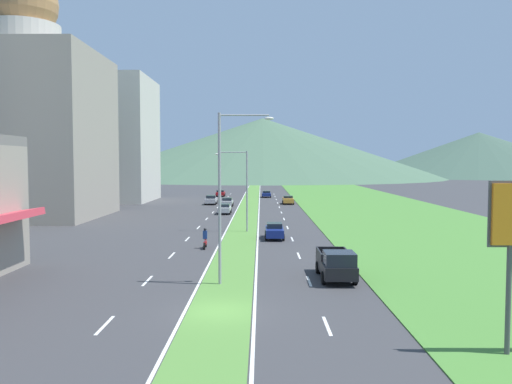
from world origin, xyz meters
TOP-DOWN VIEW (x-y plane):
  - ground_plane at (0.00, 0.00)m, footprint 600.00×600.00m
  - grass_median at (0.00, 60.00)m, footprint 3.20×240.00m
  - grass_verge_right at (20.60, 60.00)m, footprint 24.00×240.00m
  - lane_dash_left_2 at (-5.10, -2.12)m, footprint 0.16×2.80m
  - lane_dash_left_3 at (-5.10, 6.82)m, footprint 0.16×2.80m
  - lane_dash_left_4 at (-5.10, 15.76)m, footprint 0.16×2.80m
  - lane_dash_left_5 at (-5.10, 24.70)m, footprint 0.16×2.80m
  - lane_dash_left_6 at (-5.10, 33.64)m, footprint 0.16×2.80m
  - lane_dash_left_7 at (-5.10, 42.58)m, footprint 0.16×2.80m
  - lane_dash_left_8 at (-5.10, 51.52)m, footprint 0.16×2.80m
  - lane_dash_left_9 at (-5.10, 60.46)m, footprint 0.16×2.80m
  - lane_dash_left_10 at (-5.10, 69.40)m, footprint 0.16×2.80m
  - lane_dash_left_11 at (-5.10, 78.34)m, footprint 0.16×2.80m
  - lane_dash_left_12 at (-5.10, 87.28)m, footprint 0.16×2.80m
  - lane_dash_left_13 at (-5.10, 96.22)m, footprint 0.16×2.80m
  - lane_dash_right_2 at (5.10, -2.12)m, footprint 0.16×2.80m
  - lane_dash_right_3 at (5.10, 6.82)m, footprint 0.16×2.80m
  - lane_dash_right_4 at (5.10, 15.76)m, footprint 0.16×2.80m
  - lane_dash_right_5 at (5.10, 24.70)m, footprint 0.16×2.80m
  - lane_dash_right_6 at (5.10, 33.64)m, footprint 0.16×2.80m
  - lane_dash_right_7 at (5.10, 42.58)m, footprint 0.16×2.80m
  - lane_dash_right_8 at (5.10, 51.52)m, footprint 0.16×2.80m
  - lane_dash_right_9 at (5.10, 60.46)m, footprint 0.16×2.80m
  - lane_dash_right_10 at (5.10, 69.40)m, footprint 0.16×2.80m
  - lane_dash_right_11 at (5.10, 78.34)m, footprint 0.16×2.80m
  - lane_dash_right_12 at (5.10, 87.28)m, footprint 0.16×2.80m
  - lane_dash_right_13 at (5.10, 96.22)m, footprint 0.16×2.80m
  - edge_line_median_left at (-1.75, 60.00)m, footprint 0.16×240.00m
  - edge_line_median_right at (1.75, 60.00)m, footprint 0.16×240.00m
  - domed_building at (-29.46, 44.54)m, footprint 19.39×19.39m
  - midrise_colored at (-28.00, 74.68)m, footprint 17.88×17.88m
  - hill_far_left at (-107.23, 230.38)m, footprint 167.81×167.81m
  - hill_far_center at (2.82, 224.60)m, footprint 168.80×168.80m
  - hill_far_right at (115.84, 248.17)m, footprint 127.22×127.22m
  - street_lamp_near at (-0.09, 5.82)m, footprint 3.36×0.29m
  - street_lamp_mid at (0.14, 29.93)m, footprint 3.53×0.51m
  - car_0 at (-6.81, 87.89)m, footprint 1.94×4.18m
  - car_1 at (3.38, 25.02)m, footprint 1.86×4.34m
  - car_2 at (-3.22, 49.51)m, footprint 1.88×4.33m
  - car_3 at (6.90, 67.14)m, footprint 1.98×4.70m
  - car_4 at (3.21, 84.88)m, footprint 1.96×4.20m
  - car_5 at (-6.78, 66.25)m, footprint 1.97×4.58m
  - car_6 at (-3.64, 62.05)m, footprint 1.94×4.18m
  - pickup_truck_0 at (6.87, 7.27)m, footprint 2.18×5.40m
  - motorcycle_rider at (-2.78, 19.21)m, footprint 0.36×2.00m

SIDE VIEW (x-z plane):
  - ground_plane at x=0.00m, z-range 0.00..0.00m
  - lane_dash_left_2 at x=-5.10m, z-range 0.00..0.01m
  - lane_dash_left_3 at x=-5.10m, z-range 0.00..0.01m
  - lane_dash_left_4 at x=-5.10m, z-range 0.00..0.01m
  - lane_dash_left_5 at x=-5.10m, z-range 0.00..0.01m
  - lane_dash_left_6 at x=-5.10m, z-range 0.00..0.01m
  - lane_dash_left_7 at x=-5.10m, z-range 0.00..0.01m
  - lane_dash_left_8 at x=-5.10m, z-range 0.00..0.01m
  - lane_dash_left_9 at x=-5.10m, z-range 0.00..0.01m
  - lane_dash_left_10 at x=-5.10m, z-range 0.00..0.01m
  - lane_dash_left_11 at x=-5.10m, z-range 0.00..0.01m
  - lane_dash_left_12 at x=-5.10m, z-range 0.00..0.01m
  - lane_dash_left_13 at x=-5.10m, z-range 0.00..0.01m
  - lane_dash_right_2 at x=5.10m, z-range 0.00..0.01m
  - lane_dash_right_3 at x=5.10m, z-range 0.00..0.01m
  - lane_dash_right_4 at x=5.10m, z-range 0.00..0.01m
  - lane_dash_right_5 at x=5.10m, z-range 0.00..0.01m
  - lane_dash_right_6 at x=5.10m, z-range 0.00..0.01m
  - lane_dash_right_7 at x=5.10m, z-range 0.00..0.01m
  - lane_dash_right_8 at x=5.10m, z-range 0.00..0.01m
  - lane_dash_right_9 at x=5.10m, z-range 0.00..0.01m
  - lane_dash_right_10 at x=5.10m, z-range 0.00..0.01m
  - lane_dash_right_11 at x=5.10m, z-range 0.00..0.01m
  - lane_dash_right_12 at x=5.10m, z-range 0.00..0.01m
  - lane_dash_right_13 at x=5.10m, z-range 0.00..0.01m
  - edge_line_median_left at x=-1.75m, z-range 0.00..0.01m
  - edge_line_median_right at x=1.75m, z-range 0.00..0.01m
  - grass_median at x=0.00m, z-range 0.00..0.06m
  - grass_verge_right at x=20.60m, z-range 0.00..0.06m
  - car_4 at x=3.21m, z-range 0.03..1.39m
  - car_0 at x=-6.81m, z-range 0.03..1.40m
  - motorcycle_rider at x=-2.78m, z-range -0.15..1.65m
  - car_2 at x=-3.22m, z-range 0.03..1.47m
  - car_6 at x=-3.64m, z-range 0.02..1.49m
  - car_3 at x=6.90m, z-range 0.03..1.50m
  - car_1 at x=3.38m, z-range 0.02..1.55m
  - car_5 at x=-6.78m, z-range 0.00..1.62m
  - pickup_truck_0 at x=6.87m, z-range -0.02..1.98m
  - street_lamp_mid at x=0.14m, z-range 0.75..9.43m
  - street_lamp_near at x=-0.09m, z-range 0.76..11.21m
  - hill_far_right at x=115.84m, z-range 0.00..23.01m
  - midrise_colored at x=-28.00m, z-range 0.00..23.52m
  - domed_building at x=-29.46m, z-range -3.61..29.17m
  - hill_far_center at x=2.82m, z-range 0.00..28.43m
  - hill_far_left at x=-107.23m, z-range 0.00..41.55m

